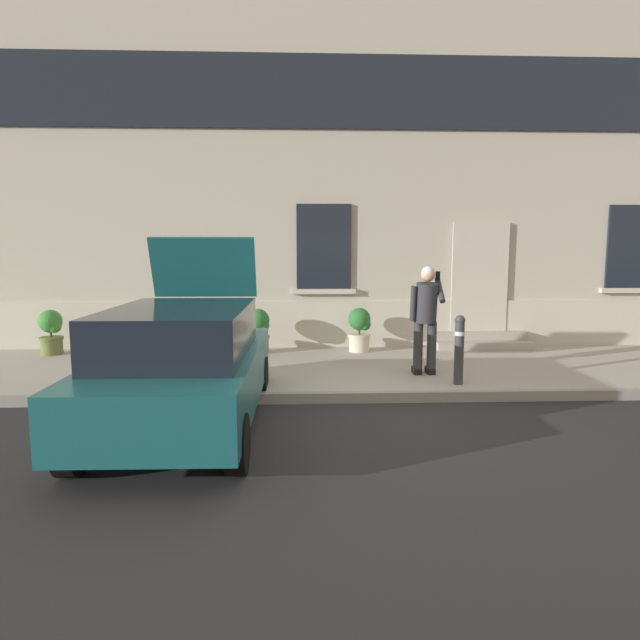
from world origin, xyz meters
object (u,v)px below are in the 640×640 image
at_px(planter_charcoal, 155,331).
at_px(planter_terracotta, 259,330).
at_px(planter_olive, 51,331).
at_px(person_on_phone, 426,313).
at_px(planter_cream, 360,328).
at_px(hatchback_car_teal, 184,364).
at_px(bollard_near_person, 459,347).

height_order(planter_charcoal, planter_terracotta, same).
relative_size(planter_olive, planter_charcoal, 1.00).
bearing_deg(planter_olive, person_on_phone, -16.53).
xyz_separation_m(planter_olive, planter_cream, (5.94, 0.07, 0.00)).
relative_size(hatchback_car_teal, planter_cream, 4.76).
height_order(hatchback_car_teal, planter_cream, hatchback_car_teal).
height_order(bollard_near_person, person_on_phone, person_on_phone).
xyz_separation_m(bollard_near_person, planter_cream, (-1.18, 2.70, -0.11)).
distance_m(person_on_phone, planter_olive, 7.07).
bearing_deg(person_on_phone, bollard_near_person, -61.82).
bearing_deg(planter_olive, hatchback_car_teal, -50.77).
relative_size(hatchback_car_teal, planter_terracotta, 4.76).
xyz_separation_m(person_on_phone, planter_cream, (-0.82, 2.07, -0.55)).
height_order(planter_terracotta, planter_cream, same).
distance_m(hatchback_car_teal, planter_terracotta, 4.14).
relative_size(hatchback_car_teal, planter_charcoal, 4.76).
distance_m(person_on_phone, planter_terracotta, 3.49).
bearing_deg(person_on_phone, planter_cream, 109.76).
xyz_separation_m(planter_charcoal, planter_cream, (3.96, 0.13, 0.00)).
bearing_deg(planter_terracotta, planter_charcoal, -178.27).
xyz_separation_m(person_on_phone, planter_terracotta, (-2.80, 2.00, -0.55)).
height_order(hatchback_car_teal, planter_terracotta, hatchback_car_teal).
relative_size(bollard_near_person, planter_terracotta, 1.22).
distance_m(bollard_near_person, planter_cream, 2.95).
bearing_deg(hatchback_car_teal, bollard_near_person, 21.16).
xyz_separation_m(person_on_phone, planter_olive, (-6.76, 2.01, -0.55)).
relative_size(planter_olive, planter_cream, 1.00).
bearing_deg(person_on_phone, planter_charcoal, 156.01).
bearing_deg(hatchback_car_teal, planter_terracotta, 81.50).
bearing_deg(bollard_near_person, planter_cream, 113.68).
bearing_deg(planter_cream, planter_charcoal, -178.13).
xyz_separation_m(hatchback_car_teal, planter_charcoal, (-1.37, 4.03, -0.19)).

